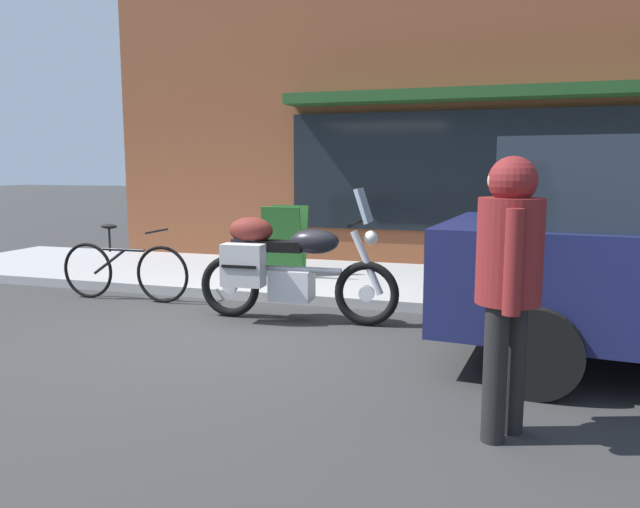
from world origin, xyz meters
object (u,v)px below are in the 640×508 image
(touring_motorcycle, at_px, (284,264))
(pedestrian_walking, at_px, (509,265))
(sandwich_board_sign, at_px, (285,241))
(parked_bicycle, at_px, (124,270))

(touring_motorcycle, height_order, pedestrian_walking, pedestrian_walking)
(sandwich_board_sign, bearing_deg, pedestrian_walking, -54.27)
(parked_bicycle, distance_m, pedestrian_walking, 5.23)
(parked_bicycle, relative_size, sandwich_board_sign, 1.78)
(touring_motorcycle, distance_m, sandwich_board_sign, 2.01)
(parked_bicycle, xyz_separation_m, pedestrian_walking, (4.49, -2.59, 0.68))
(pedestrian_walking, bearing_deg, parked_bicycle, 150.00)
(touring_motorcycle, distance_m, parked_bicycle, 2.27)
(parked_bicycle, bearing_deg, sandwich_board_sign, 45.02)
(parked_bicycle, height_order, pedestrian_walking, pedestrian_walking)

